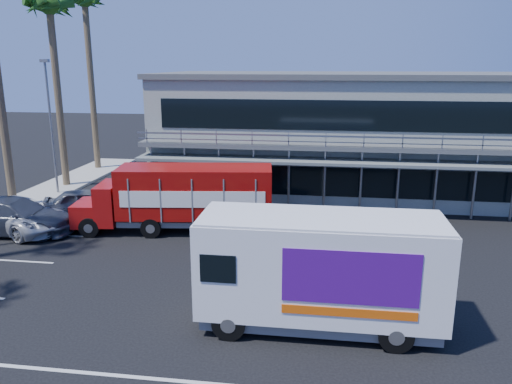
# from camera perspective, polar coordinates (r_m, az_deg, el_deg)

# --- Properties ---
(ground) EXTENTS (120.00, 120.00, 0.00)m
(ground) POSITION_cam_1_polar(r_m,az_deg,el_deg) (18.60, 0.99, -10.53)
(ground) COLOR black
(ground) RESTS_ON ground
(building) EXTENTS (22.40, 12.00, 7.30)m
(building) POSITION_cam_1_polar(r_m,az_deg,el_deg) (31.96, 9.74, 6.74)
(building) COLOR gray
(building) RESTS_ON ground
(palm_e) EXTENTS (2.80, 2.80, 12.25)m
(palm_e) POSITION_cam_1_polar(r_m,az_deg,el_deg) (34.22, -22.45, 18.02)
(palm_e) COLOR brown
(palm_e) RESTS_ON ground
(palm_f) EXTENTS (2.80, 2.80, 13.25)m
(palm_f) POSITION_cam_1_polar(r_m,az_deg,el_deg) (39.34, -18.92, 19.04)
(palm_f) COLOR brown
(palm_f) RESTS_ON ground
(light_pole_far) EXTENTS (0.50, 0.25, 8.09)m
(light_pole_far) POSITION_cam_1_polar(r_m,az_deg,el_deg) (32.31, -22.41, 7.46)
(light_pole_far) COLOR gray
(light_pole_far) RESTS_ON ground
(red_truck) EXTENTS (9.55, 3.33, 3.15)m
(red_truck) POSITION_cam_1_polar(r_m,az_deg,el_deg) (23.96, -8.45, -0.50)
(red_truck) COLOR #9E0D0C
(red_truck) RESTS_ON ground
(white_van) EXTENTS (7.26, 2.55, 3.54)m
(white_van) POSITION_cam_1_polar(r_m,az_deg,el_deg) (15.22, 7.29, -8.82)
(white_van) COLOR white
(white_van) RESTS_ON ground
(parked_car_c) EXTENTS (6.16, 4.54, 1.56)m
(parked_car_c) POSITION_cam_1_polar(r_m,az_deg,el_deg) (26.61, -25.50, -2.40)
(parked_car_c) COLOR silver
(parked_car_c) RESTS_ON ground
(parked_car_d) EXTENTS (6.06, 2.87, 1.71)m
(parked_car_d) POSITION_cam_1_polar(r_m,az_deg,el_deg) (26.27, -25.99, -2.49)
(parked_car_d) COLOR #333844
(parked_car_d) RESTS_ON ground
(parked_car_e) EXTENTS (4.60, 3.21, 1.45)m
(parked_car_e) POSITION_cam_1_polar(r_m,az_deg,el_deg) (27.91, -18.82, -1.11)
(parked_car_e) COLOR slate
(parked_car_e) RESTS_ON ground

